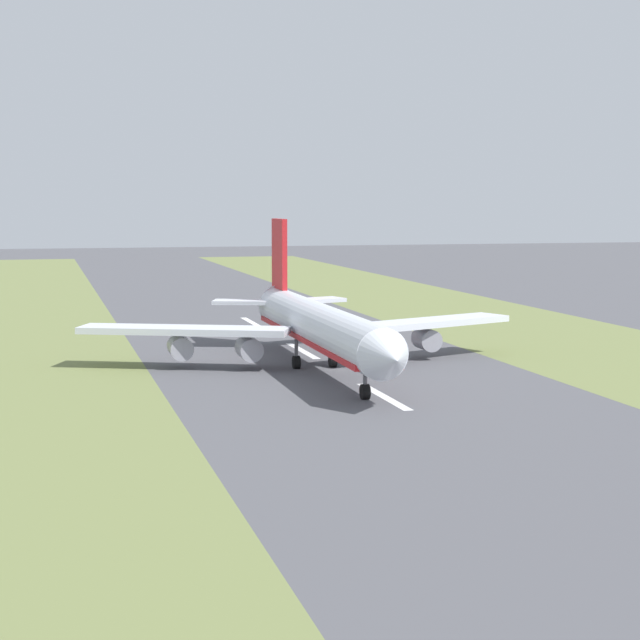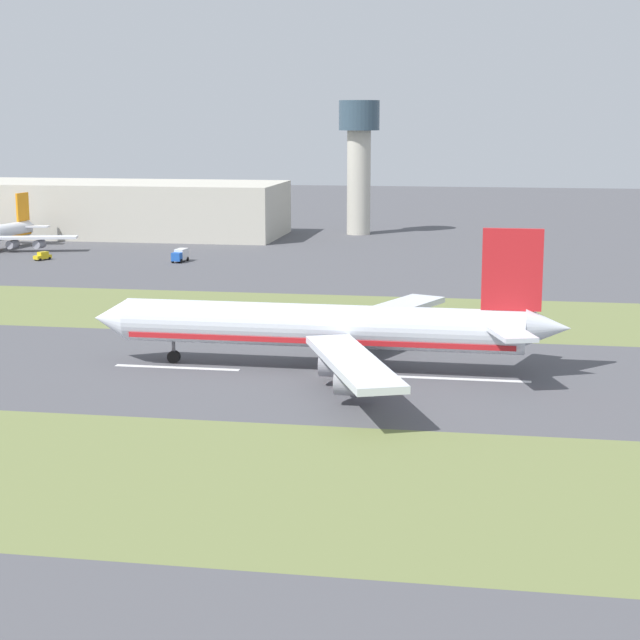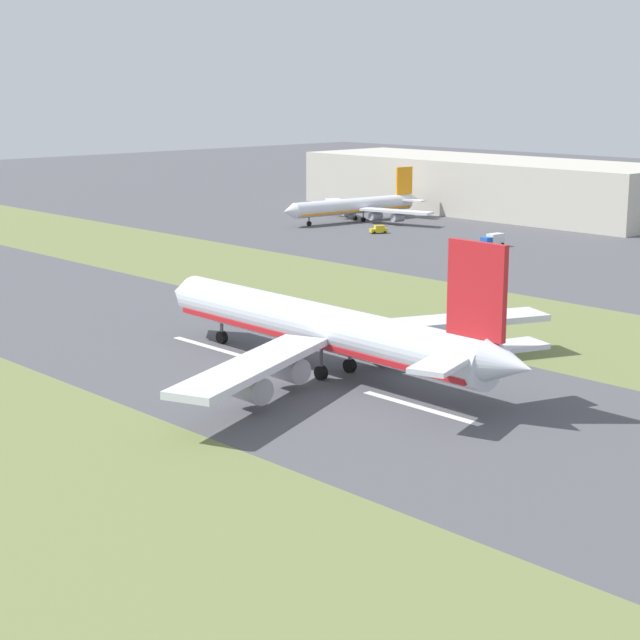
{
  "view_description": "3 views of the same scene",
  "coord_description": "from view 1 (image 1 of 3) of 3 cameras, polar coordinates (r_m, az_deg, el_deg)",
  "views": [
    {
      "loc": [
        39.0,
        139.27,
        22.89
      ],
      "look_at": [
        2.47,
        0.95,
        7.0
      ],
      "focal_mm": 60.0,
      "sensor_mm": 36.0,
      "label": 1
    },
    {
      "loc": [
        -140.8,
        -23.47,
        34.79
      ],
      "look_at": [
        2.47,
        0.95,
        7.0
      ],
      "focal_mm": 60.0,
      "sensor_mm": 36.0,
      "label": 2
    },
    {
      "loc": [
        -91.49,
        -98.83,
        37.53
      ],
      "look_at": [
        2.47,
        0.95,
        7.0
      ],
      "focal_mm": 60.0,
      "sensor_mm": 36.0,
      "label": 3
    }
  ],
  "objects": [
    {
      "name": "centreline_dash_near",
      "position": [
        203.41,
        -3.64,
        -0.13
      ],
      "size": [
        1.2,
        18.0,
        0.01
      ],
      "primitive_type": "cube",
      "color": "silver",
      "rests_on": "ground"
    },
    {
      "name": "grass_median_west",
      "position": [
        164.24,
        16.15,
        -1.92
      ],
      "size": [
        40.0,
        600.0,
        0.01
      ],
      "primitive_type": "cube",
      "color": "olive",
      "rests_on": "ground"
    },
    {
      "name": "centreline_dash_far",
      "position": [
        126.67,
        3.4,
        -4.08
      ],
      "size": [
        1.2,
        18.0,
        0.01
      ],
      "primitive_type": "cube",
      "color": "silver",
      "rests_on": "ground"
    },
    {
      "name": "airplane_main_jet",
      "position": [
        145.89,
        -0.18,
        -0.3
      ],
      "size": [
        64.13,
        67.05,
        20.2
      ],
      "color": "silver",
      "rests_on": "ground"
    },
    {
      "name": "centreline_dash_mid",
      "position": [
        164.65,
        -0.95,
        -1.65
      ],
      "size": [
        1.2,
        18.0,
        0.01
      ],
      "primitive_type": "cube",
      "color": "silver",
      "rests_on": "ground"
    },
    {
      "name": "ground_plane",
      "position": [
        146.43,
        0.84,
        -2.66
      ],
      "size": [
        800.0,
        800.0,
        0.0
      ],
      "primitive_type": "plane",
      "color": "#4C4C51"
    }
  ]
}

